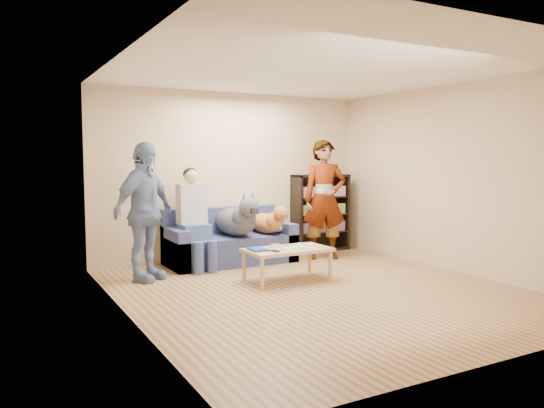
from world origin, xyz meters
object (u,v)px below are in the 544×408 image
coffee_table (287,252)px  bookshelf (320,211)px  person_seated (194,215)px  camera_silver (275,246)px  dog_gray (238,220)px  person_standing_right (324,200)px  person_standing_left (144,212)px  notebook_blue (258,249)px  dog_tan (269,222)px  sofa (229,244)px

coffee_table → bookshelf: 2.34m
person_seated → bookshelf: 2.43m
camera_silver → coffee_table: camera_silver is taller
dog_gray → person_standing_right: bearing=-9.2°
person_seated → person_standing_left: bearing=-153.0°
coffee_table → notebook_blue: bearing=172.9°
dog_gray → coffee_table: size_ratio=1.16×
notebook_blue → person_seated: size_ratio=0.18×
person_standing_left → dog_tan: (2.01, 0.37, -0.29)m
sofa → bookshelf: bearing=7.4°
person_standing_right → person_standing_left: size_ratio=1.04×
notebook_blue → person_seated: 1.36m
sofa → bookshelf: size_ratio=1.46×
person_standing_left → dog_gray: 1.55m
bookshelf → person_standing_right: bearing=-118.5°
notebook_blue → bookshelf: bearing=38.8°
dog_tan → camera_silver: bearing=-114.5°
person_standing_left → dog_gray: (1.49, 0.38, -0.22)m
person_seated → coffee_table: bearing=-59.1°
notebook_blue → bookshelf: 2.60m
person_standing_right → person_seated: bearing=-168.5°
person_seated → coffee_table: (0.78, -1.31, -0.40)m
camera_silver → dog_tan: (0.52, 1.13, 0.16)m
person_standing_left → dog_tan: person_standing_left is taller
camera_silver → bookshelf: (1.74, 1.55, 0.23)m
notebook_blue → dog_tan: size_ratio=0.23×
dog_gray → coffee_table: bearing=-84.4°
notebook_blue → coffee_table: bearing=-7.1°
sofa → dog_tan: dog_tan is taller
person_standing_left → notebook_blue: 1.54m
camera_silver → sofa: 1.33m
person_standing_right → sofa: size_ratio=0.98×
person_seated → coffee_table: size_ratio=1.34×
camera_silver → coffee_table: size_ratio=0.10×
person_standing_left → dog_tan: size_ratio=1.57×
camera_silver → dog_gray: 1.16m
camera_silver → person_seated: person_seated is taller
person_standing_right → person_standing_left: bearing=-158.0°
sofa → bookshelf: (1.80, 0.23, 0.40)m
notebook_blue → sofa: size_ratio=0.14×
notebook_blue → bookshelf: bookshelf is taller
sofa → dog_gray: 0.43m
camera_silver → bookshelf: bookshelf is taller
sofa → bookshelf: bookshelf is taller
coffee_table → bookshelf: bookshelf is taller
person_standing_left → person_seated: bearing=-8.1°
coffee_table → person_standing_right: bearing=39.1°
camera_silver → person_standing_right: bearing=33.3°
sofa → dog_tan: 0.69m
dog_tan → coffee_table: 1.34m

